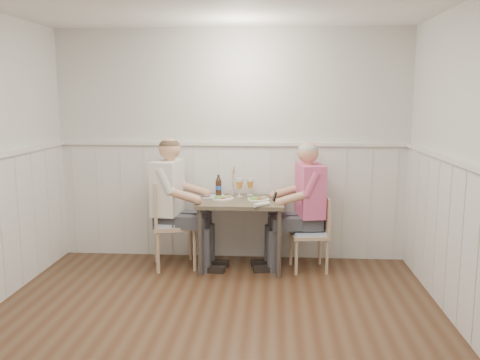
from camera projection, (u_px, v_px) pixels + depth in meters
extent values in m
plane|color=#482A19|center=(206.00, 348.00, 3.77)|extent=(4.50, 4.50, 0.00)
cube|color=silver|center=(232.00, 145.00, 5.77)|extent=(4.00, 0.04, 2.60)
cube|color=silver|center=(87.00, 302.00, 1.34)|extent=(4.00, 0.04, 2.60)
cube|color=white|center=(232.00, 201.00, 5.86)|extent=(3.98, 0.03, 1.30)
cube|color=silver|center=(231.00, 144.00, 5.74)|extent=(3.98, 0.06, 0.04)
cube|color=brown|center=(241.00, 202.00, 5.45)|extent=(0.91, 0.70, 0.04)
cylinder|color=#3F3833|center=(200.00, 243.00, 5.25)|extent=(0.05, 0.05, 0.71)
cylinder|color=#3F3833|center=(208.00, 228.00, 5.84)|extent=(0.05, 0.05, 0.71)
cylinder|color=#3F3833|center=(279.00, 244.00, 5.19)|extent=(0.05, 0.05, 0.71)
cylinder|color=#3F3833|center=(279.00, 229.00, 5.78)|extent=(0.05, 0.05, 0.71)
cube|color=tan|center=(309.00, 234.00, 5.43)|extent=(0.43, 0.43, 0.04)
cube|color=#6889BF|center=(309.00, 232.00, 5.43)|extent=(0.39, 0.39, 0.03)
cube|color=tan|center=(325.00, 214.00, 5.41)|extent=(0.08, 0.38, 0.40)
cylinder|color=tan|center=(327.00, 257.00, 5.31)|extent=(0.03, 0.03, 0.37)
cylinder|color=tan|center=(296.00, 258.00, 5.29)|extent=(0.03, 0.03, 0.37)
cylinder|color=tan|center=(320.00, 248.00, 5.64)|extent=(0.03, 0.03, 0.37)
cylinder|color=tan|center=(291.00, 249.00, 5.61)|extent=(0.03, 0.03, 0.37)
cube|color=tan|center=(175.00, 225.00, 5.52)|extent=(0.56, 0.56, 0.04)
cube|color=#6889BF|center=(174.00, 222.00, 5.51)|extent=(0.50, 0.50, 0.03)
cube|color=tan|center=(155.00, 202.00, 5.44)|extent=(0.15, 0.45, 0.48)
cylinder|color=tan|center=(156.00, 243.00, 5.71)|extent=(0.04, 0.04, 0.44)
cylinder|color=tan|center=(191.00, 241.00, 5.79)|extent=(0.04, 0.04, 0.44)
cylinder|color=tan|center=(158.00, 253.00, 5.33)|extent=(0.04, 0.04, 0.44)
cylinder|color=tan|center=(195.00, 251.00, 5.41)|extent=(0.04, 0.04, 0.44)
cube|color=#3F3F47|center=(307.00, 247.00, 5.52)|extent=(0.51, 0.48, 0.46)
cube|color=#3F3F47|center=(289.00, 222.00, 5.46)|extent=(0.48, 0.43, 0.13)
cube|color=pink|center=(308.00, 190.00, 5.42)|extent=(0.32, 0.48, 0.56)
sphere|color=tan|center=(309.00, 153.00, 5.36)|extent=(0.22, 0.22, 0.22)
sphere|color=#A5A5A0|center=(309.00, 150.00, 5.35)|extent=(0.21, 0.21, 0.21)
cube|color=black|center=(274.00, 190.00, 5.39)|extent=(0.03, 0.07, 0.13)
cube|color=#3F3F47|center=(171.00, 246.00, 5.55)|extent=(0.50, 0.46, 0.47)
cube|color=#3F3F47|center=(189.00, 220.00, 5.46)|extent=(0.48, 0.42, 0.14)
cube|color=white|center=(170.00, 187.00, 5.44)|extent=(0.30, 0.48, 0.58)
sphere|color=tan|center=(169.00, 149.00, 5.38)|extent=(0.23, 0.23, 0.23)
sphere|color=#4C3828|center=(169.00, 146.00, 5.37)|extent=(0.22, 0.22, 0.22)
cylinder|color=white|center=(258.00, 199.00, 5.44)|extent=(0.24, 0.24, 0.02)
ellipsoid|color=#3F722D|center=(255.00, 197.00, 5.41)|extent=(0.12, 0.10, 0.04)
sphere|color=tan|center=(263.00, 197.00, 5.44)|extent=(0.03, 0.03, 0.03)
cube|color=#9B4144|center=(260.00, 197.00, 5.48)|extent=(0.07, 0.04, 0.01)
cylinder|color=white|center=(265.00, 197.00, 5.48)|extent=(0.05, 0.05, 0.03)
cylinder|color=white|center=(223.00, 198.00, 5.49)|extent=(0.24, 0.24, 0.02)
ellipsoid|color=#3F722D|center=(219.00, 196.00, 5.46)|extent=(0.12, 0.10, 0.04)
sphere|color=tan|center=(228.00, 196.00, 5.49)|extent=(0.03, 0.03, 0.03)
cylinder|color=silver|center=(250.00, 195.00, 5.71)|extent=(0.07, 0.07, 0.01)
cylinder|color=silver|center=(250.00, 191.00, 5.70)|extent=(0.01, 0.01, 0.09)
cone|color=orange|center=(250.00, 184.00, 5.69)|extent=(0.08, 0.08, 0.08)
cylinder|color=silver|center=(250.00, 180.00, 5.68)|extent=(0.08, 0.08, 0.03)
cylinder|color=silver|center=(239.00, 196.00, 5.63)|extent=(0.07, 0.07, 0.01)
cylinder|color=silver|center=(239.00, 192.00, 5.62)|extent=(0.01, 0.01, 0.09)
cone|color=orange|center=(239.00, 185.00, 5.61)|extent=(0.08, 0.08, 0.08)
cylinder|color=silver|center=(239.00, 180.00, 5.60)|extent=(0.08, 0.08, 0.03)
cylinder|color=#311E11|center=(219.00, 188.00, 5.68)|extent=(0.06, 0.06, 0.17)
cone|color=#311E11|center=(218.00, 179.00, 5.66)|extent=(0.06, 0.06, 0.04)
cylinder|color=#311E11|center=(218.00, 176.00, 5.65)|extent=(0.03, 0.03, 0.03)
cylinder|color=#2B4FB2|center=(219.00, 188.00, 5.67)|extent=(0.07, 0.07, 0.05)
cylinder|color=white|center=(262.00, 204.00, 5.13)|extent=(0.17, 0.16, 0.04)
cylinder|color=silver|center=(232.00, 192.00, 5.74)|extent=(0.04, 0.04, 0.07)
cylinder|color=tan|center=(232.00, 180.00, 5.72)|extent=(0.02, 0.02, 0.24)
cone|color=tan|center=(232.00, 168.00, 5.70)|extent=(0.03, 0.03, 0.08)
cube|color=#6889BF|center=(213.00, 196.00, 5.64)|extent=(0.30, 0.27, 0.01)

